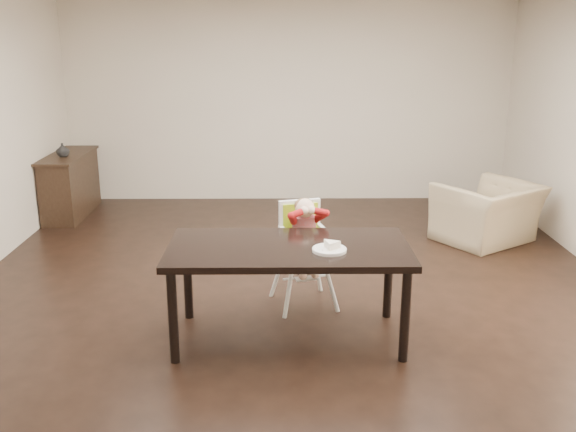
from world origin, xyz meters
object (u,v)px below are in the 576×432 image
at_px(dining_table, 289,256).
at_px(sideboard, 70,185).
at_px(armchair, 488,203).
at_px(high_chair, 303,230).

bearing_deg(dining_table, sideboard, 128.49).
height_order(dining_table, armchair, armchair).
bearing_deg(sideboard, high_chair, -44.20).
relative_size(armchair, sideboard, 0.80).
bearing_deg(sideboard, armchair, -12.65).
height_order(high_chair, armchair, high_chair).
distance_m(high_chair, armchair, 2.70).
height_order(dining_table, high_chair, high_chair).
bearing_deg(dining_table, high_chair, 78.62).
xyz_separation_m(dining_table, sideboard, (-2.74, 3.44, -0.27)).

